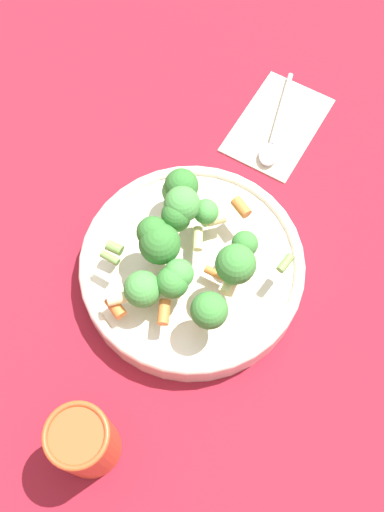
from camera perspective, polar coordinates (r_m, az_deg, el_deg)
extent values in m
plane|color=maroon|center=(0.75, 0.00, -1.73)|extent=(3.00, 3.00, 0.00)
cylinder|color=beige|center=(0.73, 0.00, -1.21)|extent=(0.27, 0.27, 0.04)
torus|color=beige|center=(0.71, 0.00, -0.66)|extent=(0.27, 0.27, 0.01)
cylinder|color=#8CB766|center=(0.73, -1.43, 5.26)|extent=(0.01, 0.01, 0.02)
sphere|color=#479342|center=(0.71, -1.47, 6.17)|extent=(0.04, 0.04, 0.04)
cylinder|color=#8CB766|center=(0.69, -1.49, 3.08)|extent=(0.01, 0.01, 0.02)
sphere|color=#33722D|center=(0.67, -1.53, 3.93)|extent=(0.03, 0.03, 0.03)
cylinder|color=#8CB766|center=(0.69, -3.65, 1.42)|extent=(0.01, 0.01, 0.02)
sphere|color=#33722D|center=(0.67, -3.77, 2.27)|extent=(0.04, 0.04, 0.04)
cylinder|color=#8CB766|center=(0.69, -2.97, 0.19)|extent=(0.02, 0.02, 0.02)
sphere|color=#33722D|center=(0.66, -3.09, 1.18)|extent=(0.05, 0.05, 0.05)
cylinder|color=#8CB766|center=(0.66, 1.59, -5.95)|extent=(0.01, 0.01, 0.02)
sphere|color=#3D8438|center=(0.64, 1.65, -5.20)|extent=(0.04, 0.04, 0.04)
cylinder|color=#8CB766|center=(0.68, -1.81, -3.19)|extent=(0.01, 0.01, 0.01)
sphere|color=#3D8438|center=(0.65, -1.87, -2.50)|extent=(0.04, 0.04, 0.04)
cylinder|color=#8CB766|center=(0.71, -1.29, 2.84)|extent=(0.01, 0.01, 0.01)
sphere|color=#3D8438|center=(0.69, -1.32, 3.50)|extent=(0.03, 0.03, 0.03)
cylinder|color=#8CB766|center=(0.68, -1.24, -2.43)|extent=(0.01, 0.01, 0.02)
sphere|color=#479342|center=(0.66, -1.28, -1.69)|extent=(0.03, 0.03, 0.03)
cylinder|color=#8CB766|center=(0.66, 4.02, -1.70)|extent=(0.02, 0.02, 0.02)
sphere|color=#3D8438|center=(0.64, 4.18, -0.78)|extent=(0.04, 0.04, 0.04)
cylinder|color=#8CB766|center=(0.71, 1.30, 3.45)|extent=(0.01, 0.01, 0.02)
sphere|color=#479342|center=(0.69, 1.34, 4.25)|extent=(0.03, 0.03, 0.03)
cylinder|color=#8CB766|center=(0.70, -0.92, 3.88)|extent=(0.01, 0.01, 0.02)
sphere|color=#479342|center=(0.67, -0.96, 4.94)|extent=(0.04, 0.04, 0.04)
cylinder|color=#8CB766|center=(0.69, 4.91, 0.42)|extent=(0.01, 0.01, 0.02)
sphere|color=#3D8438|center=(0.67, 5.05, 1.15)|extent=(0.03, 0.03, 0.03)
cylinder|color=#8CB766|center=(0.68, -4.77, -3.75)|extent=(0.01, 0.01, 0.02)
sphere|color=#479342|center=(0.66, -4.94, -2.96)|extent=(0.04, 0.04, 0.04)
cylinder|color=#8CB766|center=(0.73, -0.98, 5.65)|extent=(0.01, 0.01, 0.02)
sphere|color=#33722D|center=(0.71, -1.01, 6.73)|extent=(0.04, 0.04, 0.04)
cylinder|color=#729E4C|center=(0.70, 4.64, -0.16)|extent=(0.02, 0.03, 0.01)
cylinder|color=#729E4C|center=(0.68, -2.39, -2.13)|extent=(0.02, 0.03, 0.01)
cylinder|color=#729E4C|center=(0.68, -7.82, -0.17)|extent=(0.02, 0.02, 0.01)
cylinder|color=#729E4C|center=(0.67, 8.88, -0.68)|extent=(0.01, 0.02, 0.01)
cylinder|color=beige|center=(0.70, -1.83, 4.60)|extent=(0.01, 0.03, 0.01)
cylinder|color=orange|center=(0.67, -7.29, -4.86)|extent=(0.03, 0.02, 0.01)
cylinder|color=beige|center=(0.65, 3.53, -2.85)|extent=(0.02, 0.03, 0.01)
cylinder|color=beige|center=(0.70, 0.55, 1.65)|extent=(0.03, 0.03, 0.01)
cylinder|color=orange|center=(0.66, 0.66, -5.56)|extent=(0.02, 0.02, 0.01)
cylinder|color=beige|center=(0.71, 2.31, 3.56)|extent=(0.02, 0.03, 0.01)
cylinder|color=#729E4C|center=(0.68, -2.77, -2.09)|extent=(0.02, 0.02, 0.01)
cylinder|color=orange|center=(0.70, 4.75, 4.61)|extent=(0.03, 0.02, 0.01)
cylinder|color=#729E4C|center=(0.70, -2.96, -0.08)|extent=(0.03, 0.02, 0.01)
cylinder|color=beige|center=(0.67, -1.88, -3.19)|extent=(0.03, 0.02, 0.01)
cylinder|color=orange|center=(0.69, 2.21, -1.66)|extent=(0.03, 0.02, 0.01)
cylinder|color=beige|center=(0.67, -7.09, -4.05)|extent=(0.02, 0.03, 0.01)
cylinder|color=orange|center=(0.66, -2.69, -5.38)|extent=(0.03, 0.03, 0.01)
cylinder|color=#729E4C|center=(0.69, -7.39, 0.78)|extent=(0.02, 0.02, 0.01)
cylinder|color=beige|center=(0.72, -0.12, 7.07)|extent=(0.03, 0.02, 0.01)
cylinder|color=#CC4C23|center=(0.65, -10.19, -17.02)|extent=(0.07, 0.07, 0.10)
torus|color=#CC4C23|center=(0.60, -11.00, -16.41)|extent=(0.07, 0.07, 0.01)
cube|color=beige|center=(0.86, 8.17, 12.29)|extent=(0.15, 0.18, 0.01)
cylinder|color=silver|center=(0.87, 8.51, 13.75)|extent=(0.07, 0.11, 0.01)
ellipsoid|color=silver|center=(0.82, 7.30, 9.57)|extent=(0.04, 0.04, 0.01)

